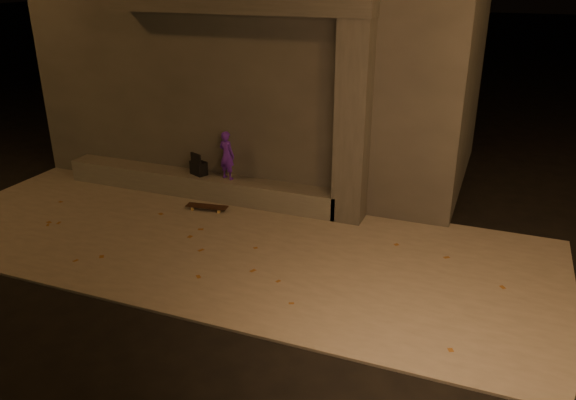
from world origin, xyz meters
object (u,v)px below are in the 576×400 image
at_px(backpack, 199,167).
at_px(skateboard, 207,207).
at_px(skateboarder, 227,155).
at_px(column, 353,125).

relative_size(backpack, skateboard, 0.56).
bearing_deg(backpack, skateboarder, 23.69).
bearing_deg(backpack, skateboard, -27.80).
bearing_deg(skateboarder, column, -164.10).
distance_m(column, skateboarder, 2.66).
height_order(column, skateboarder, column).
height_order(column, skateboard, column).
xyz_separation_m(column, skateboarder, (-2.52, 0.00, -0.86)).
distance_m(backpack, skateboard, 0.99).
bearing_deg(skateboarder, skateboard, 93.94).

